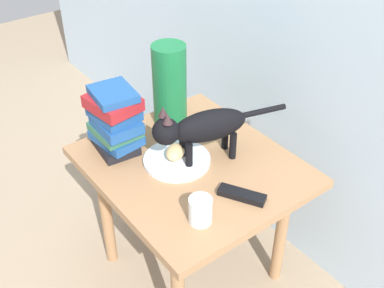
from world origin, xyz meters
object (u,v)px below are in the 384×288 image
side_table (192,180)px  green_vase (170,85)px  book_stack (115,121)px  tv_remote (242,195)px  cat (201,128)px  candle_jar (200,212)px  plate (177,160)px  bread_roll (175,152)px

side_table → green_vase: 0.36m
book_stack → tv_remote: book_stack is taller
side_table → green_vase: (-0.26, 0.09, 0.23)m
side_table → cat: (0.00, 0.04, 0.21)m
cat → candle_jar: bearing=-38.4°
candle_jar → book_stack: bearing=-178.3°
plate → book_stack: bearing=-146.0°
plate → cat: bearing=61.4°
tv_remote → side_table: bearing=155.2°
book_stack → green_vase: green_vase is taller
green_vase → candle_jar: size_ratio=3.68×
side_table → book_stack: size_ratio=2.95×
plate → cat: cat is taller
side_table → candle_jar: size_ratio=8.33×
side_table → tv_remote: size_ratio=4.72×
book_stack → candle_jar: (0.46, 0.01, -0.08)m
side_table → book_stack: bearing=-144.1°
side_table → green_vase: size_ratio=2.27×
bread_roll → plate: bearing=28.1°
plate → side_table: bearing=44.4°
bread_roll → candle_jar: size_ratio=0.94×
plate → tv_remote: bearing=11.6°
book_stack → bread_roll: bearing=34.1°
book_stack → candle_jar: book_stack is taller
side_table → plate: size_ratio=3.08×
cat → green_vase: 0.27m
plate → green_vase: size_ratio=0.74×
plate → bread_roll: bearing=-151.9°
bread_roll → book_stack: 0.23m
candle_jar → tv_remote: (-0.00, 0.17, -0.03)m
plate → green_vase: 0.30m
cat → green_vase: bearing=167.7°
candle_jar → cat: bearing=141.6°
side_table → cat: bearing=86.1°
cat → book_stack: size_ratio=1.94×
side_table → tv_remote: tv_remote is taller
green_vase → plate: bearing=-30.4°
green_vase → tv_remote: (0.49, -0.07, -0.15)m
book_stack → tv_remote: (0.45, 0.18, -0.11)m
bread_roll → side_table: bearing=42.9°
cat → book_stack: book_stack is taller
side_table → book_stack: (-0.22, -0.16, 0.20)m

